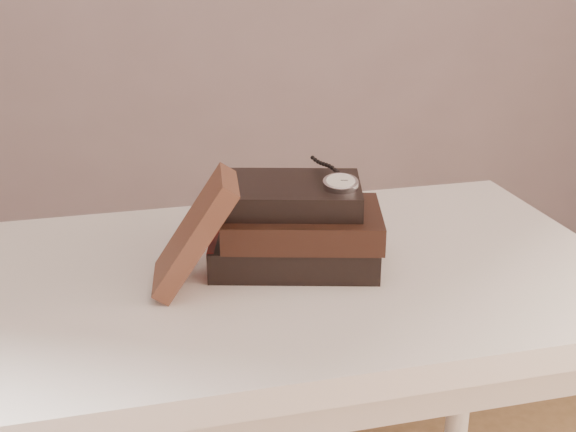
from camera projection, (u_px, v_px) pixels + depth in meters
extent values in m
cube|color=white|center=(285.00, 279.00, 1.13)|extent=(1.00, 0.60, 0.04)
cube|color=white|center=(285.00, 315.00, 1.15)|extent=(0.88, 0.49, 0.08)
cylinder|color=white|center=(17.00, 431.00, 1.38)|extent=(0.05, 0.05, 0.71)
cylinder|color=white|center=(462.00, 366.00, 1.59)|extent=(0.05, 0.05, 0.71)
cube|color=black|center=(294.00, 248.00, 1.13)|extent=(0.28, 0.23, 0.05)
cube|color=#F5EBC8|center=(296.00, 248.00, 1.13)|extent=(0.27, 0.21, 0.04)
cube|color=gold|center=(217.00, 240.00, 1.16)|extent=(0.01, 0.01, 0.05)
cube|color=#660E09|center=(216.00, 247.00, 1.13)|extent=(0.05, 0.15, 0.05)
cube|color=black|center=(303.00, 223.00, 1.11)|extent=(0.26, 0.21, 0.04)
cube|color=#F5EBC8|center=(305.00, 223.00, 1.11)|extent=(0.25, 0.20, 0.03)
cube|color=gold|center=(229.00, 217.00, 1.13)|extent=(0.01, 0.01, 0.04)
cube|color=black|center=(288.00, 194.00, 1.11)|extent=(0.25, 0.20, 0.04)
cube|color=#F5EBC8|center=(290.00, 194.00, 1.11)|extent=(0.24, 0.19, 0.03)
cube|color=gold|center=(219.00, 189.00, 1.13)|extent=(0.01, 0.01, 0.04)
cube|color=#43241A|center=(195.00, 232.00, 1.03)|extent=(0.14, 0.13, 0.17)
cylinder|color=silver|center=(341.00, 184.00, 1.08)|extent=(0.06, 0.06, 0.02)
cylinder|color=white|center=(341.00, 181.00, 1.07)|extent=(0.05, 0.05, 0.01)
torus|color=silver|center=(341.00, 181.00, 1.08)|extent=(0.06, 0.06, 0.01)
cylinder|color=silver|center=(340.00, 178.00, 1.10)|extent=(0.01, 0.01, 0.01)
cube|color=black|center=(341.00, 179.00, 1.08)|extent=(0.00, 0.01, 0.00)
cube|color=black|center=(344.00, 180.00, 1.07)|extent=(0.01, 0.00, 0.00)
sphere|color=black|center=(338.00, 172.00, 1.11)|extent=(0.01, 0.01, 0.01)
sphere|color=black|center=(335.00, 170.00, 1.12)|extent=(0.01, 0.01, 0.01)
sphere|color=black|center=(332.00, 168.00, 1.13)|extent=(0.01, 0.01, 0.01)
sphere|color=black|center=(329.00, 166.00, 1.13)|extent=(0.01, 0.01, 0.01)
sphere|color=black|center=(326.00, 165.00, 1.14)|extent=(0.01, 0.01, 0.01)
sphere|color=black|center=(324.00, 164.00, 1.15)|extent=(0.01, 0.01, 0.01)
sphere|color=black|center=(321.00, 163.00, 1.16)|extent=(0.01, 0.01, 0.01)
sphere|color=black|center=(318.00, 162.00, 1.17)|extent=(0.01, 0.01, 0.01)
sphere|color=black|center=(315.00, 160.00, 1.18)|extent=(0.01, 0.01, 0.01)
sphere|color=black|center=(313.00, 158.00, 1.18)|extent=(0.01, 0.01, 0.01)
torus|color=silver|center=(224.00, 200.00, 1.19)|extent=(0.05, 0.03, 0.05)
torus|color=silver|center=(257.00, 200.00, 1.19)|extent=(0.05, 0.03, 0.05)
cylinder|color=silver|center=(240.00, 198.00, 1.18)|extent=(0.01, 0.01, 0.00)
cylinder|color=silver|center=(213.00, 192.00, 1.24)|extent=(0.03, 0.11, 0.03)
cylinder|color=silver|center=(272.00, 193.00, 1.24)|extent=(0.03, 0.11, 0.03)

